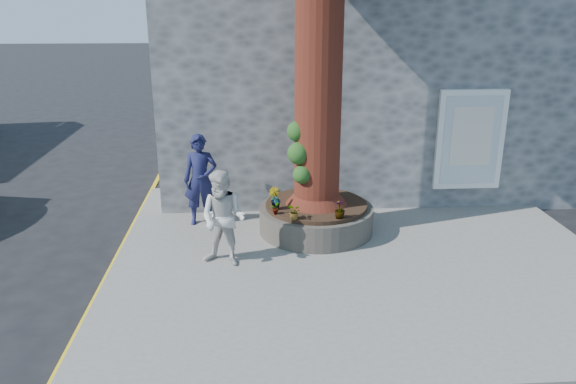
{
  "coord_description": "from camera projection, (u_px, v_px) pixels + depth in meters",
  "views": [
    {
      "loc": [
        -0.45,
        -8.57,
        4.57
      ],
      "look_at": [
        0.17,
        1.18,
        1.25
      ],
      "focal_mm": 35.0,
      "sensor_mm": 36.0,
      "label": 1
    }
  ],
  "objects": [
    {
      "name": "pavement",
      "position": [
        358.0,
        253.0,
        10.61
      ],
      "size": [
        9.0,
        8.0,
        0.12
      ],
      "primitive_type": "cube",
      "color": "slate",
      "rests_on": "ground"
    },
    {
      "name": "woman",
      "position": [
        223.0,
        219.0,
        9.78
      ],
      "size": [
        1.02,
        0.91,
        1.72
      ],
      "primitive_type": "imported",
      "rotation": [
        0.0,
        0.0,
        -0.37
      ],
      "color": "beige",
      "rests_on": "pavement"
    },
    {
      "name": "plant_c",
      "position": [
        340.0,
        209.0,
        10.46
      ],
      "size": [
        0.26,
        0.26,
        0.36
      ],
      "primitive_type": "imported",
      "rotation": [
        0.0,
        0.0,
        3.47
      ],
      "color": "gray",
      "rests_on": "planter"
    },
    {
      "name": "man",
      "position": [
        201.0,
        180.0,
        11.58
      ],
      "size": [
        0.71,
        0.47,
        1.92
      ],
      "primitive_type": "imported",
      "rotation": [
        0.0,
        0.0,
        -0.02
      ],
      "color": "#171940",
      "rests_on": "pavement"
    },
    {
      "name": "yellow_line",
      "position": [
        115.0,
        263.0,
        10.35
      ],
      "size": [
        0.1,
        30.0,
        0.01
      ],
      "primitive_type": "cube",
      "color": "yellow",
      "rests_on": "ground"
    },
    {
      "name": "plant_b",
      "position": [
        275.0,
        199.0,
        10.92
      ],
      "size": [
        0.33,
        0.33,
        0.43
      ],
      "primitive_type": "imported",
      "rotation": [
        0.0,
        0.0,
        2.48
      ],
      "color": "gray",
      "rests_on": "planter"
    },
    {
      "name": "plant_a",
      "position": [
        275.0,
        205.0,
        10.66
      ],
      "size": [
        0.23,
        0.24,
        0.37
      ],
      "primitive_type": "imported",
      "rotation": [
        0.0,
        0.0,
        0.85
      ],
      "color": "gray",
      "rests_on": "planter"
    },
    {
      "name": "plant_d",
      "position": [
        295.0,
        212.0,
        10.42
      ],
      "size": [
        0.33,
        0.35,
        0.3
      ],
      "primitive_type": "imported",
      "rotation": [
        0.0,
        0.0,
        5.1
      ],
      "color": "gray",
      "rests_on": "planter"
    },
    {
      "name": "stone_shop",
      "position": [
        358.0,
        55.0,
        15.53
      ],
      "size": [
        10.3,
        8.3,
        6.3
      ],
      "color": "#4C4F52",
      "rests_on": "ground"
    },
    {
      "name": "shopping_bag",
      "position": [
        213.0,
        218.0,
        11.77
      ],
      "size": [
        0.23,
        0.17,
        0.28
      ],
      "primitive_type": "cube",
      "rotation": [
        0.0,
        0.0,
        0.28
      ],
      "color": "white",
      "rests_on": "pavement"
    },
    {
      "name": "ground",
      "position": [
        282.0,
        283.0,
        9.59
      ],
      "size": [
        120.0,
        120.0,
        0.0
      ],
      "primitive_type": "plane",
      "color": "black",
      "rests_on": "ground"
    },
    {
      "name": "planter",
      "position": [
        316.0,
        217.0,
        11.4
      ],
      "size": [
        2.3,
        2.3,
        0.6
      ],
      "color": "black",
      "rests_on": "pavement"
    }
  ]
}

